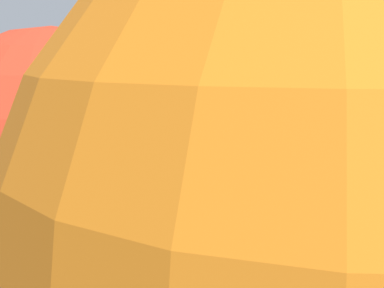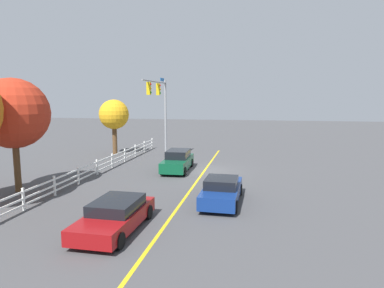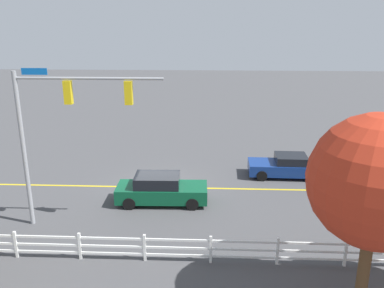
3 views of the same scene
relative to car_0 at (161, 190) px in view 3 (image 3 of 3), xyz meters
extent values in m
plane|color=#444447|center=(0.39, -2.02, -0.75)|extent=(120.00, 120.00, 0.00)
cube|color=gold|center=(-3.61, -2.02, -0.74)|extent=(28.00, 0.16, 0.01)
cylinder|color=gray|center=(5.78, 2.52, 2.82)|extent=(0.20, 0.20, 7.14)
cylinder|color=gray|center=(2.61, 2.52, 6.10)|extent=(6.35, 0.12, 0.12)
cube|color=#0C59B2|center=(4.88, 2.54, 6.38)|extent=(1.10, 0.03, 0.28)
cube|color=gold|center=(3.53, 2.52, 5.50)|extent=(0.32, 0.28, 1.00)
sphere|color=red|center=(3.53, 2.37, 5.82)|extent=(0.17, 0.17, 0.17)
sphere|color=orange|center=(3.53, 2.37, 5.50)|extent=(0.17, 0.17, 0.17)
sphere|color=#148C19|center=(3.53, 2.37, 5.18)|extent=(0.17, 0.17, 0.17)
cube|color=gold|center=(0.94, 2.52, 5.50)|extent=(0.32, 0.28, 1.00)
sphere|color=red|center=(0.94, 2.37, 5.82)|extent=(0.17, 0.17, 0.17)
sphere|color=orange|center=(0.94, 2.37, 5.50)|extent=(0.17, 0.17, 0.17)
sphere|color=#148C19|center=(0.94, 2.37, 5.18)|extent=(0.17, 0.17, 0.17)
cube|color=#0C4C2D|center=(-0.06, 0.00, -0.15)|extent=(4.75, 1.88, 0.75)
cube|color=black|center=(0.18, 0.00, 0.52)|extent=(2.34, 1.63, 0.59)
cylinder|color=black|center=(-1.63, -0.86, -0.43)|extent=(0.65, 0.24, 0.64)
cylinder|color=black|center=(-1.68, 0.77, -0.43)|extent=(0.65, 0.24, 0.64)
cylinder|color=black|center=(1.56, -0.77, -0.43)|extent=(0.65, 0.24, 0.64)
cylinder|color=black|center=(1.52, 0.85, -0.43)|extent=(0.65, 0.24, 0.64)
cube|color=navy|center=(-7.26, -4.11, -0.19)|extent=(4.69, 1.92, 0.68)
cube|color=black|center=(-7.49, -4.11, 0.39)|extent=(1.90, 1.67, 0.49)
cylinder|color=black|center=(-5.66, -3.30, -0.43)|extent=(0.65, 0.24, 0.64)
cylinder|color=black|center=(-5.70, -4.99, -0.43)|extent=(0.65, 0.24, 0.64)
cylinder|color=black|center=(-8.82, -3.23, -0.43)|extent=(0.65, 0.24, 0.64)
cylinder|color=black|center=(-8.86, -4.92, -0.43)|extent=(0.65, 0.24, 0.64)
cylinder|color=black|center=(-10.34, -1.05, -0.43)|extent=(0.64, 0.23, 0.64)
cylinder|color=black|center=(-10.30, 0.76, -0.43)|extent=(0.64, 0.23, 0.64)
cube|color=white|center=(-7.81, 5.33, -0.17)|extent=(0.10, 0.10, 1.15)
cube|color=white|center=(-5.21, 5.33, -0.17)|extent=(0.10, 0.10, 1.15)
cube|color=white|center=(-2.61, 5.33, -0.17)|extent=(0.10, 0.10, 1.15)
cube|color=white|center=(-0.01, 5.33, -0.17)|extent=(0.10, 0.10, 1.15)
cube|color=white|center=(2.59, 5.33, -0.17)|extent=(0.10, 0.10, 1.15)
cube|color=white|center=(5.19, 5.33, -0.17)|extent=(0.10, 0.10, 1.15)
cube|color=white|center=(-2.61, 5.33, 0.20)|extent=(26.00, 0.06, 0.09)
cube|color=white|center=(-2.61, 5.33, -0.15)|extent=(26.00, 0.06, 0.09)
cube|color=white|center=(-2.61, 5.33, -0.47)|extent=(26.00, 0.06, 0.09)
cylinder|color=brown|center=(-7.42, 7.95, 0.80)|extent=(0.37, 0.37, 3.11)
sphere|color=#B22D19|center=(-7.42, 7.95, 3.88)|extent=(4.06, 4.06, 4.06)
camera|label=1|loc=(-12.97, 11.72, 5.52)|focal=44.61mm
camera|label=2|loc=(-24.52, -5.81, 4.76)|focal=31.45mm
camera|label=3|loc=(-2.52, 18.94, 8.29)|focal=37.00mm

